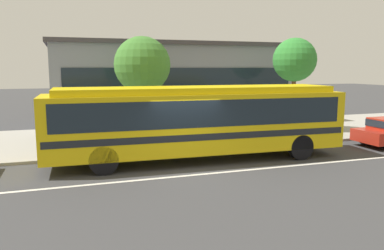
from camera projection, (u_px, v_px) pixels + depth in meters
ground_plane at (186, 169)px, 13.64m from camera, size 120.00×120.00×0.00m
sidewalk_slab at (148, 137)px, 19.77m from camera, size 60.00×8.00×0.12m
lane_stripe_center at (193, 175)px, 12.89m from camera, size 56.00×0.16×0.01m
transit_bus at (198, 118)px, 14.79m from camera, size 11.59×2.87×2.88m
pedestrian_waiting_near_sign at (75, 127)px, 16.10m from camera, size 0.48×0.48×1.68m
pedestrian_walking_along_curb at (250, 121)px, 18.26m from camera, size 0.48×0.48×1.65m
street_tree_near_stop at (142, 66)px, 18.57m from camera, size 2.76×2.76×5.00m
street_tree_mid_block at (295, 60)px, 21.15m from camera, size 2.41×2.41×5.12m
station_building at (171, 83)px, 25.55m from camera, size 15.43×7.16×5.17m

